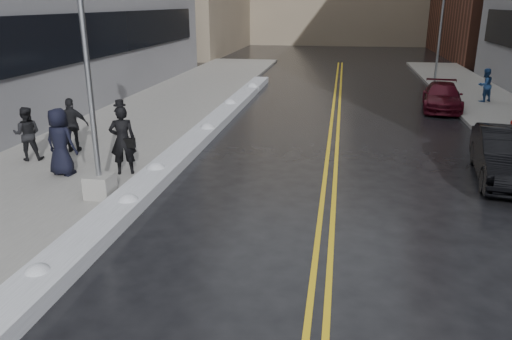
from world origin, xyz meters
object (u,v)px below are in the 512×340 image
at_px(lamppost, 91,106).
at_px(traffic_signal, 441,28).
at_px(pedestrian_east, 485,85).
at_px(car_maroon, 442,97).
at_px(pedestrian_c, 60,142).
at_px(pedestrian_d, 72,125).
at_px(pedestrian_b, 27,134).
at_px(car_black, 507,156).
at_px(pedestrian_fedora, 123,140).

distance_m(lamppost, traffic_signal, 24.98).
height_order(pedestrian_east, car_maroon, pedestrian_east).
relative_size(lamppost, pedestrian_c, 3.88).
relative_size(pedestrian_c, pedestrian_d, 1.09).
bearing_deg(pedestrian_b, pedestrian_east, -162.41).
distance_m(pedestrian_c, car_black, 12.85).
xyz_separation_m(pedestrian_fedora, car_maroon, (10.95, 11.95, -0.54)).
bearing_deg(pedestrian_fedora, traffic_signal, -142.24).
distance_m(pedestrian_fedora, car_maroon, 16.22).
height_order(pedestrian_d, pedestrian_east, pedestrian_d).
relative_size(pedestrian_fedora, car_maroon, 0.47).
xyz_separation_m(pedestrian_fedora, pedestrian_d, (-2.62, 1.88, -0.10)).
bearing_deg(pedestrian_d, lamppost, 111.63).
bearing_deg(traffic_signal, pedestrian_east, -78.61).
bearing_deg(traffic_signal, pedestrian_b, -128.67).
bearing_deg(car_maroon, pedestrian_b, -135.27).
distance_m(traffic_signal, pedestrian_east, 7.04).
xyz_separation_m(pedestrian_east, car_black, (-2.31, -11.95, -0.23)).
bearing_deg(pedestrian_c, car_black, -159.74).
bearing_deg(pedestrian_east, car_black, 47.52).
height_order(pedestrian_b, pedestrian_d, pedestrian_d).
bearing_deg(pedestrian_d, traffic_signal, -143.45).
relative_size(lamppost, pedestrian_fedora, 3.78).
bearing_deg(car_black, traffic_signal, 94.24).
bearing_deg(pedestrian_fedora, car_black, 167.22).
relative_size(lamppost, pedestrian_b, 4.46).
bearing_deg(traffic_signal, car_black, -93.10).
xyz_separation_m(pedestrian_c, pedestrian_d, (-0.90, 2.27, -0.08)).
relative_size(traffic_signal, car_black, 1.32).
bearing_deg(car_black, pedestrian_b, -169.01).
distance_m(lamppost, pedestrian_b, 4.79).
bearing_deg(pedestrian_fedora, pedestrian_b, -33.69).
bearing_deg(car_maroon, car_black, -82.94).
bearing_deg(car_maroon, pedestrian_fedora, -125.44).
bearing_deg(pedestrian_b, pedestrian_c, 127.65).
distance_m(pedestrian_b, car_black, 14.52).
bearing_deg(lamppost, car_black, 18.26).
height_order(traffic_signal, pedestrian_b, traffic_signal).
bearing_deg(pedestrian_d, car_maroon, -158.25).
distance_m(pedestrian_d, car_black, 13.58).
bearing_deg(car_black, pedestrian_c, -163.35).
relative_size(pedestrian_c, car_black, 0.43).
bearing_deg(lamppost, pedestrian_east, 49.81).
distance_m(traffic_signal, car_black, 18.65).
xyz_separation_m(lamppost, car_black, (10.80, 3.56, -1.79)).
distance_m(traffic_signal, pedestrian_d, 23.47).
distance_m(pedestrian_fedora, car_black, 11.09).
xyz_separation_m(pedestrian_fedora, pedestrian_c, (-1.73, -0.39, -0.03)).
xyz_separation_m(traffic_signal, pedestrian_fedora, (-11.95, -20.12, -2.24)).
relative_size(lamppost, car_maroon, 1.78).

